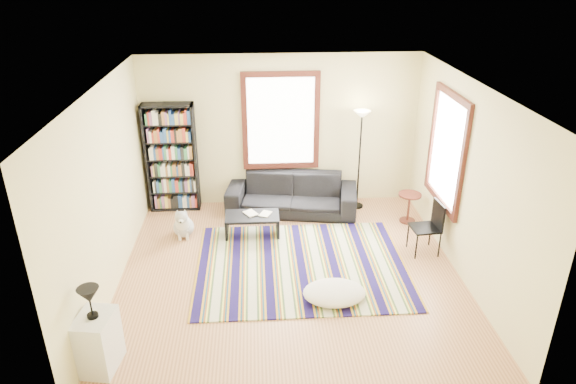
{
  "coord_description": "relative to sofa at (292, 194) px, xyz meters",
  "views": [
    {
      "loc": [
        -0.46,
        -6.45,
        4.3
      ],
      "look_at": [
        0.0,
        0.5,
        1.1
      ],
      "focal_mm": 32.0,
      "sensor_mm": 36.0,
      "label": 1
    }
  ],
  "objects": [
    {
      "name": "floor_lamp",
      "position": [
        1.24,
        0.1,
        0.59
      ],
      "size": [
        0.31,
        0.31,
        1.86
      ],
      "primitive_type": null,
      "rotation": [
        0.0,
        0.0,
        0.04
      ],
      "color": "black",
      "rests_on": "floor"
    },
    {
      "name": "wall_left",
      "position": [
        -2.72,
        -2.05,
        1.06
      ],
      "size": [
        0.1,
        5.0,
        2.8
      ],
      "primitive_type": "cube",
      "color": "#D0C18C",
      "rests_on": "floor"
    },
    {
      "name": "ceiling",
      "position": [
        -0.17,
        -2.05,
        2.51
      ],
      "size": [
        5.0,
        5.0,
        0.1
      ],
      "primitive_type": "cube",
      "color": "white",
      "rests_on": "floor"
    },
    {
      "name": "book_b",
      "position": [
        -0.58,
        -0.78,
        0.03
      ],
      "size": [
        0.25,
        0.27,
        0.02
      ],
      "primitive_type": "imported",
      "rotation": [
        0.0,
        0.0,
        -0.44
      ],
      "color": "beige",
      "rests_on": "coffee_table"
    },
    {
      "name": "book_a",
      "position": [
        -0.83,
        -0.83,
        0.03
      ],
      "size": [
        0.3,
        0.28,
        0.02
      ],
      "primitive_type": "imported",
      "rotation": [
        0.0,
        0.0,
        0.54
      ],
      "color": "beige",
      "rests_on": "coffee_table"
    },
    {
      "name": "sofa",
      "position": [
        0.0,
        0.0,
        0.0
      ],
      "size": [
        2.46,
        1.29,
        0.68
      ],
      "primitive_type": "imported",
      "rotation": [
        0.0,
        0.0,
        -0.16
      ],
      "color": "black",
      "rests_on": "floor"
    },
    {
      "name": "window_right",
      "position": [
        2.3,
        -1.25,
        1.26
      ],
      "size": [
        0.06,
        1.2,
        1.6
      ],
      "primitive_type": "cube",
      "color": "white",
      "rests_on": "wall_right"
    },
    {
      "name": "coffee_table",
      "position": [
        -0.73,
        -0.83,
        -0.16
      ],
      "size": [
        1.0,
        0.73,
        0.36
      ],
      "primitive_type": "cube",
      "rotation": [
        0.0,
        0.0,
        -0.28
      ],
      "color": "black",
      "rests_on": "floor"
    },
    {
      "name": "wall_front",
      "position": [
        -0.17,
        -4.6,
        1.06
      ],
      "size": [
        5.0,
        0.1,
        2.8
      ],
      "primitive_type": "cube",
      "color": "#D0C18C",
      "rests_on": "floor"
    },
    {
      "name": "dog",
      "position": [
        -1.88,
        -0.8,
        -0.07
      ],
      "size": [
        0.4,
        0.55,
        0.54
      ],
      "primitive_type": null,
      "rotation": [
        0.0,
        0.0,
        0.03
      ],
      "color": "silver",
      "rests_on": "floor"
    },
    {
      "name": "window_back",
      "position": [
        -0.17,
        0.42,
        1.26
      ],
      "size": [
        1.2,
        0.06,
        1.6
      ],
      "primitive_type": "cube",
      "color": "white",
      "rests_on": "wall_back"
    },
    {
      "name": "white_cabinet",
      "position": [
        -2.47,
        -3.82,
        0.01
      ],
      "size": [
        0.45,
        0.55,
        0.7
      ],
      "primitive_type": "cube",
      "rotation": [
        0.0,
        0.0,
        -0.15
      ],
      "color": "silver",
      "rests_on": "floor"
    },
    {
      "name": "table_lamp",
      "position": [
        -2.47,
        -3.82,
        0.55
      ],
      "size": [
        0.29,
        0.29,
        0.38
      ],
      "primitive_type": null,
      "rotation": [
        0.0,
        0.0,
        -0.24
      ],
      "color": "black",
      "rests_on": "white_cabinet"
    },
    {
      "name": "side_table",
      "position": [
        2.03,
        -0.56,
        -0.07
      ],
      "size": [
        0.41,
        0.41,
        0.54
      ],
      "primitive_type": "cylinder",
      "rotation": [
        0.0,
        0.0,
        -0.02
      ],
      "color": "#421910",
      "rests_on": "floor"
    },
    {
      "name": "wall_back",
      "position": [
        -0.17,
        0.5,
        1.06
      ],
      "size": [
        5.0,
        0.1,
        2.8
      ],
      "primitive_type": "cube",
      "color": "#D0C18C",
      "rests_on": "floor"
    },
    {
      "name": "floor_cushion",
      "position": [
        0.38,
        -2.74,
        -0.23
      ],
      "size": [
        0.95,
        0.77,
        0.22
      ],
      "primitive_type": "ellipsoid",
      "rotation": [
        0.0,
        0.0,
        -0.14
      ],
      "color": "silver",
      "rests_on": "floor"
    },
    {
      "name": "bookshelf",
      "position": [
        -2.15,
        0.27,
        0.66
      ],
      "size": [
        0.9,
        0.3,
        2.0
      ],
      "primitive_type": "cube",
      "color": "black",
      "rests_on": "floor"
    },
    {
      "name": "rug",
      "position": [
        0.01,
        -1.87,
        -0.33
      ],
      "size": [
        3.17,
        2.54,
        0.02
      ],
      "primitive_type": "cube",
      "color": "#140C40",
      "rests_on": "floor"
    },
    {
      "name": "folding_chair",
      "position": [
        1.98,
        -1.59,
        0.09
      ],
      "size": [
        0.46,
        0.44,
        0.86
      ],
      "primitive_type": "cube",
      "rotation": [
        0.0,
        0.0,
        0.09
      ],
      "color": "black",
      "rests_on": "floor"
    },
    {
      "name": "wall_right",
      "position": [
        2.38,
        -2.05,
        1.06
      ],
      "size": [
        0.1,
        5.0,
        2.8
      ],
      "primitive_type": "cube",
      "color": "#D0C18C",
      "rests_on": "floor"
    },
    {
      "name": "floor",
      "position": [
        -0.17,
        -2.05,
        -0.39
      ],
      "size": [
        5.0,
        5.0,
        0.1
      ],
      "primitive_type": "cube",
      "color": "tan",
      "rests_on": "ground"
    }
  ]
}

